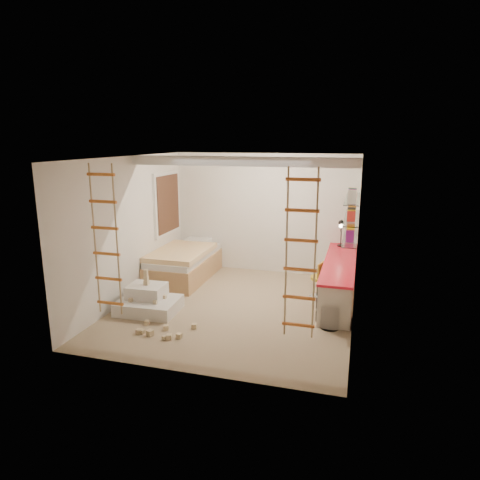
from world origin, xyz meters
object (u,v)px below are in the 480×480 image
(desk, at_px, (339,279))
(bed, at_px, (185,264))
(play_platform, at_px, (148,301))
(swivel_chair, at_px, (320,286))

(desk, relative_size, bed, 1.40)
(bed, bearing_deg, play_platform, -87.18)
(bed, bearing_deg, desk, -6.49)
(play_platform, bearing_deg, bed, 92.82)
(bed, relative_size, swivel_chair, 2.78)
(desk, xyz_separation_m, swivel_chair, (-0.32, -0.09, -0.14))
(bed, height_order, play_platform, bed)
(swivel_chair, xyz_separation_m, play_platform, (-2.79, -1.34, -0.09))
(desk, relative_size, swivel_chair, 3.89)
(swivel_chair, bearing_deg, desk, 15.66)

